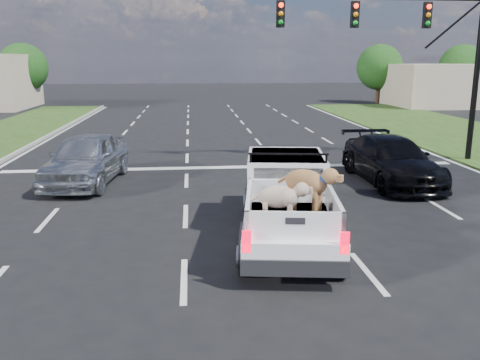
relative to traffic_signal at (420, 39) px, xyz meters
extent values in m
plane|color=black|center=(-7.20, -10.50, -4.73)|extent=(160.00, 160.00, 0.00)
cube|color=silver|center=(-12.45, -4.50, -4.72)|extent=(0.12, 60.00, 0.01)
cube|color=silver|center=(-8.95, -4.50, -4.72)|extent=(0.12, 60.00, 0.01)
cube|color=silver|center=(-5.45, -4.50, -4.72)|extent=(0.12, 60.00, 0.01)
cube|color=silver|center=(-1.95, -4.50, -4.72)|extent=(0.12, 60.00, 0.01)
cube|color=silver|center=(-7.20, -0.50, -4.72)|extent=(17.00, 0.45, 0.01)
cylinder|color=black|center=(2.40, 0.00, -1.23)|extent=(0.22, 0.22, 7.00)
cube|color=black|center=(0.20, 0.00, 0.87)|extent=(0.30, 0.18, 0.95)
sphere|color=red|center=(0.20, -0.11, 1.17)|extent=(0.18, 0.18, 0.18)
cube|color=black|center=(-2.60, 0.00, 0.87)|extent=(0.30, 0.18, 0.95)
sphere|color=red|center=(-2.60, -0.11, 1.17)|extent=(0.18, 0.18, 0.18)
cube|color=black|center=(-5.40, 0.00, 0.87)|extent=(0.30, 0.18, 0.95)
sphere|color=red|center=(-5.40, -0.11, 1.17)|extent=(0.18, 0.18, 0.18)
cube|color=tan|center=(14.80, 23.50, -2.93)|extent=(12.00, 7.00, 3.60)
cylinder|color=#332114|center=(-23.20, 27.50, -3.65)|extent=(0.44, 0.44, 2.16)
sphere|color=#11390F|center=(-23.20, 27.50, -1.43)|extent=(4.20, 4.20, 4.20)
cylinder|color=#332114|center=(8.80, 27.50, -3.65)|extent=(0.44, 0.44, 2.16)
sphere|color=#11390F|center=(8.80, 27.50, -1.43)|extent=(4.20, 4.20, 4.20)
cylinder|color=#332114|center=(16.80, 27.50, -3.65)|extent=(0.44, 0.44, 2.16)
sphere|color=#11390F|center=(16.80, 27.50, -1.43)|extent=(4.20, 4.20, 4.20)
cylinder|color=black|center=(-7.77, -10.36, -4.35)|extent=(0.38, 0.78, 0.75)
cylinder|color=black|center=(-6.07, -10.60, -4.35)|extent=(0.38, 0.78, 0.75)
cylinder|color=black|center=(-7.26, -6.76, -4.35)|extent=(0.38, 0.78, 0.75)
cylinder|color=black|center=(-5.57, -7.00, -4.35)|extent=(0.38, 0.78, 0.75)
cube|color=white|center=(-6.66, -8.63, -4.08)|extent=(2.57, 5.42, 0.51)
cube|color=white|center=(-6.49, -7.41, -3.40)|extent=(2.11, 2.49, 0.85)
cube|color=black|center=(-6.65, -8.52, -3.37)|extent=(1.51, 0.24, 0.61)
cylinder|color=black|center=(-6.63, -8.39, -2.78)|extent=(1.76, 0.29, 0.05)
cube|color=black|center=(-6.82, -9.78, -3.85)|extent=(2.08, 2.73, 0.06)
cube|color=white|center=(-7.65, -9.66, -3.56)|extent=(0.43, 2.49, 0.51)
cube|color=white|center=(-5.99, -9.89, -3.56)|extent=(0.43, 2.49, 0.51)
cube|color=white|center=(-6.99, -10.98, -3.56)|extent=(1.74, 0.32, 0.51)
cube|color=red|center=(-7.85, -11.07, -3.79)|extent=(0.16, 0.08, 0.39)
cube|color=red|center=(-6.19, -11.30, -3.79)|extent=(0.16, 0.08, 0.39)
cube|color=black|center=(-7.01, -11.12, -4.25)|extent=(1.91, 0.55, 0.30)
imported|color=#B2B4B9|center=(-12.20, -2.51, -3.90)|extent=(2.52, 5.05, 1.65)
imported|color=black|center=(-2.20, -3.36, -3.98)|extent=(2.26, 5.20, 1.49)
camera|label=1|loc=(-8.75, -19.24, -0.75)|focal=38.00mm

